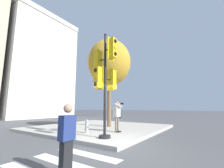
# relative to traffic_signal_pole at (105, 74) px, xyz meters

# --- Properties ---
(ground_plane) EXTENTS (160.00, 160.00, 0.00)m
(ground_plane) POSITION_rel_traffic_signal_pole_xyz_m (-0.44, -0.73, -2.98)
(ground_plane) COLOR #4C4C4F
(sidewalk_corner) EXTENTS (8.00, 8.00, 0.17)m
(sidewalk_corner) POSITION_rel_traffic_signal_pole_xyz_m (3.06, 2.77, -2.89)
(sidewalk_corner) COLOR #ADA89E
(sidewalk_corner) RESTS_ON ground_plane
(traffic_signal_pole) EXTENTS (1.20, 1.20, 4.78)m
(traffic_signal_pole) POSITION_rel_traffic_signal_pole_xyz_m (0.00, 0.00, 0.00)
(traffic_signal_pole) COLOR black
(traffic_signal_pole) RESTS_ON sidewalk_corner
(person_photographer) EXTENTS (0.58, 0.54, 1.63)m
(person_photographer) POSITION_rel_traffic_signal_pole_xyz_m (1.68, 0.42, -1.83)
(person_photographer) COLOR black
(person_photographer) RESTS_ON sidewalk_corner
(pedestrian_distant) EXTENTS (0.34, 0.20, 1.54)m
(pedestrian_distant) POSITION_rel_traffic_signal_pole_xyz_m (-3.08, -1.28, -2.16)
(pedestrian_distant) COLOR black
(pedestrian_distant) RESTS_ON ground_plane
(street_tree) EXTENTS (3.11, 3.11, 6.29)m
(street_tree) POSITION_rel_traffic_signal_pole_xyz_m (3.33, 2.14, 1.75)
(street_tree) COLOR brown
(street_tree) RESTS_ON sidewalk_corner
(fire_hydrant) EXTENTS (0.17, 0.23, 0.68)m
(fire_hydrant) POSITION_rel_traffic_signal_pole_xyz_m (0.52, 1.54, -2.47)
(fire_hydrant) COLOR #99999E
(fire_hydrant) RESTS_ON sidewalk_corner
(building_right) EXTENTS (10.26, 14.01, 15.93)m
(building_right) POSITION_rel_traffic_signal_pole_xyz_m (7.16, 22.49, 5.00)
(building_right) COLOR beige
(building_right) RESTS_ON ground_plane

